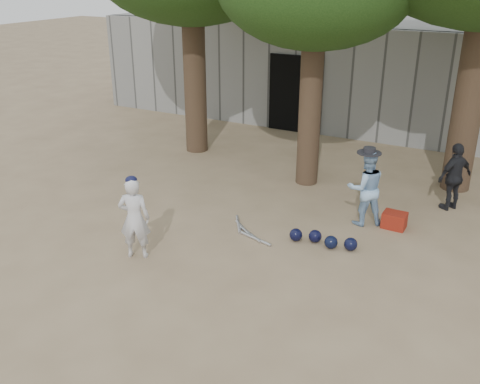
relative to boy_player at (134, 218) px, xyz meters
The scene contains 8 objects.
ground 1.01m from the boy_player, 20.42° to the left, with size 70.00×70.00×0.00m, color #937C5E.
boy_player is the anchor object (origin of this frame).
spectator_blue 4.23m from the boy_player, 44.97° to the left, with size 0.70×0.54×1.43m, color #90B8DF.
spectator_dark 6.23m from the boy_player, 45.70° to the left, with size 0.80×0.33×1.37m, color black.
red_bag 4.74m from the boy_player, 40.83° to the left, with size 0.42×0.32×0.30m, color maroon.
back_building 10.64m from the boy_player, 86.31° to the left, with size 16.00×5.24×3.00m.
helmet_row 3.24m from the boy_player, 34.59° to the left, with size 1.19×0.35×0.23m.
bat_pile 2.14m from the boy_player, 52.47° to the left, with size 1.11×0.81×0.06m.
Camera 1 is at (4.50, -6.39, 4.49)m, focal length 40.00 mm.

